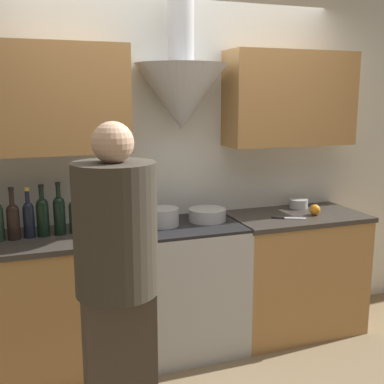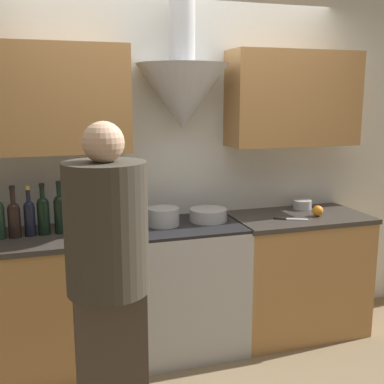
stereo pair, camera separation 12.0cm
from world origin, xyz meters
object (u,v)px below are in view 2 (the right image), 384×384
object	(u,v)px
wine_bottle_8	(75,213)
saucepan	(302,204)
wine_bottle_7	(60,212)
orange_fruit	(318,211)
stove_range	(188,286)
wine_bottle_6	(43,213)
stock_pot	(163,217)
wine_bottle_5	(29,216)
wine_bottle_9	(90,211)
mixing_bowl	(208,215)
person_foreground_left	(109,291)
wine_bottle_4	(14,217)

from	to	relation	value
wine_bottle_8	saucepan	size ratio (longest dim) A/B	2.17
wine_bottle_7	orange_fruit	distance (m)	1.87
stove_range	saucepan	xyz separation A→B (m)	(1.02, 0.18, 0.50)
wine_bottle_6	wine_bottle_8	size ratio (longest dim) A/B	1.05
stock_pot	wine_bottle_7	bearing A→B (deg)	178.51
wine_bottle_5	orange_fruit	world-z (taller)	wine_bottle_5
wine_bottle_9	orange_fruit	distance (m)	1.67
stock_pot	mixing_bowl	world-z (taller)	stock_pot
wine_bottle_6	wine_bottle_9	world-z (taller)	wine_bottle_9
stock_pot	mixing_bowl	bearing A→B (deg)	3.76
wine_bottle_6	stove_range	bearing A→B (deg)	-2.38
orange_fruit	person_foreground_left	bearing A→B (deg)	-150.27
wine_bottle_4	saucepan	xyz separation A→B (m)	(2.16, 0.15, -0.10)
wine_bottle_5	wine_bottle_7	size ratio (longest dim) A/B	0.94
wine_bottle_6	orange_fruit	xyz separation A→B (m)	(1.97, -0.12, -0.10)
wine_bottle_4	saucepan	distance (m)	2.17
wine_bottle_9	mixing_bowl	xyz separation A→B (m)	(0.84, 0.01, -0.09)
wine_bottle_6	mixing_bowl	bearing A→B (deg)	0.17
stock_pot	orange_fruit	bearing A→B (deg)	-4.77
stove_range	wine_bottle_4	distance (m)	1.29
wine_bottle_6	mixing_bowl	world-z (taller)	wine_bottle_6
stock_pot	mixing_bowl	distance (m)	0.34
wine_bottle_4	saucepan	size ratio (longest dim) A/B	2.25
stove_range	orange_fruit	distance (m)	1.12
wine_bottle_4	wine_bottle_5	distance (m)	0.09
stock_pot	saucepan	distance (m)	1.20
stove_range	wine_bottle_6	xyz separation A→B (m)	(-0.97, 0.04, 0.60)
mixing_bowl	wine_bottle_8	bearing A→B (deg)	179.88
stock_pot	saucepan	bearing A→B (deg)	7.49
stock_pot	saucepan	xyz separation A→B (m)	(1.18, 0.16, -0.03)
mixing_bowl	wine_bottle_7	bearing A→B (deg)	-179.77
wine_bottle_5	saucepan	world-z (taller)	wine_bottle_5
stove_range	wine_bottle_4	size ratio (longest dim) A/B	2.80
wine_bottle_4	orange_fruit	size ratio (longest dim) A/B	4.09
wine_bottle_8	wine_bottle_5	bearing A→B (deg)	-177.85
wine_bottle_9	person_foreground_left	xyz separation A→B (m)	(-0.03, -1.08, -0.12)
stock_pot	orange_fruit	size ratio (longest dim) A/B	2.71
wine_bottle_6	saucepan	size ratio (longest dim) A/B	2.27
wine_bottle_7	saucepan	world-z (taller)	wine_bottle_7
wine_bottle_7	orange_fruit	xyz separation A→B (m)	(1.86, -0.12, -0.10)
wine_bottle_7	wine_bottle_9	distance (m)	0.20
wine_bottle_7	wine_bottle_8	distance (m)	0.10
mixing_bowl	person_foreground_left	distance (m)	1.40
wine_bottle_7	mixing_bowl	world-z (taller)	wine_bottle_7
wine_bottle_4	wine_bottle_5	world-z (taller)	wine_bottle_4
saucepan	wine_bottle_8	bearing A→B (deg)	-175.78
wine_bottle_4	wine_bottle_8	xyz separation A→B (m)	(0.38, 0.02, -0.01)
person_foreground_left	wine_bottle_6	bearing A→B (deg)	103.69
mixing_bowl	orange_fruit	size ratio (longest dim) A/B	3.32
wine_bottle_5	saucepan	size ratio (longest dim) A/B	2.19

